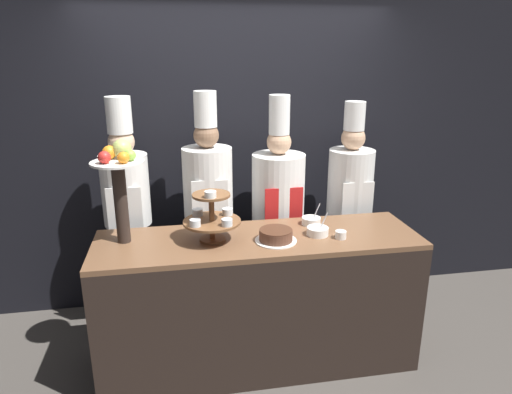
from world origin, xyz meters
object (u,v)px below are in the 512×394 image
object	(u,v)px
cup_white	(341,235)
serving_bowl_far	(311,221)
fruit_pedestal	(119,176)
tiered_stand	(212,216)
serving_bowl_near	(318,231)
chef_left	(127,208)
chef_right	(349,201)
chef_center_right	(278,207)
cake_round	(276,236)
chef_center_left	(208,204)

from	to	relation	value
cup_white	serving_bowl_far	distance (m)	0.31
fruit_pedestal	serving_bowl_far	world-z (taller)	fruit_pedestal
tiered_stand	serving_bowl_near	distance (m)	0.72
fruit_pedestal	serving_bowl_near	xyz separation A→B (m)	(1.27, -0.13, -0.41)
serving_bowl_near	tiered_stand	bearing A→B (deg)	177.50
serving_bowl_near	chef_left	size ratio (longest dim) A/B	0.09
cup_white	serving_bowl_near	bearing A→B (deg)	147.73
tiered_stand	fruit_pedestal	distance (m)	0.63
serving_bowl_far	chef_left	world-z (taller)	chef_left
tiered_stand	chef_right	world-z (taller)	chef_right
fruit_pedestal	serving_bowl_near	distance (m)	1.34
tiered_stand	serving_bowl_near	size ratio (longest dim) A/B	2.38
serving_bowl_near	chef_right	xyz separation A→B (m)	(0.47, 0.64, -0.02)
serving_bowl_far	chef_left	distance (m)	1.38
tiered_stand	serving_bowl_near	xyz separation A→B (m)	(0.70, -0.03, -0.14)
serving_bowl_near	cup_white	bearing A→B (deg)	-32.27
fruit_pedestal	chef_center_right	distance (m)	1.33
fruit_pedestal	chef_center_right	world-z (taller)	chef_center_right
serving_bowl_near	serving_bowl_far	size ratio (longest dim) A/B	1.02
chef_left	chef_right	world-z (taller)	chef_left
cake_round	serving_bowl_near	world-z (taller)	serving_bowl_near
fruit_pedestal	chef_center_left	xyz separation A→B (m)	(0.58, 0.51, -0.39)
chef_right	serving_bowl_near	bearing A→B (deg)	-126.43
tiered_stand	serving_bowl_far	xyz separation A→B (m)	(0.72, 0.17, -0.14)
serving_bowl_far	chef_center_left	distance (m)	0.83
fruit_pedestal	chef_right	world-z (taller)	chef_right
cup_white	chef_right	distance (m)	0.80
fruit_pedestal	chef_right	bearing A→B (deg)	16.35
serving_bowl_near	serving_bowl_far	distance (m)	0.20
chef_right	chef_center_left	bearing A→B (deg)	179.99
chef_left	chef_right	bearing A→B (deg)	-0.00
chef_center_right	chef_center_left	bearing A→B (deg)	179.99
chef_center_left	chef_right	xyz separation A→B (m)	(1.15, -0.00, -0.05)
tiered_stand	chef_right	size ratio (longest dim) A/B	0.21
cup_white	serving_bowl_far	xyz separation A→B (m)	(-0.12, 0.28, 0.00)
cup_white	chef_left	xyz separation A→B (m)	(-1.43, 0.72, 0.02)
cake_round	chef_right	size ratio (longest dim) A/B	0.15
chef_center_left	chef_right	size ratio (longest dim) A/B	1.05
chef_left	chef_center_left	size ratio (longest dim) A/B	0.98
serving_bowl_far	chef_center_left	xyz separation A→B (m)	(-0.70, 0.44, 0.02)
tiered_stand	serving_bowl_far	size ratio (longest dim) A/B	2.43
cake_round	cup_white	world-z (taller)	cake_round
serving_bowl_near	chef_center_right	distance (m)	0.65
fruit_pedestal	serving_bowl_far	size ratio (longest dim) A/B	4.26
tiered_stand	cake_round	xyz separation A→B (m)	(0.41, -0.08, -0.13)
cup_white	tiered_stand	bearing A→B (deg)	172.22
fruit_pedestal	cake_round	distance (m)	1.06
serving_bowl_far	fruit_pedestal	bearing A→B (deg)	-176.89
tiered_stand	cup_white	size ratio (longest dim) A/B	5.15
cup_white	serving_bowl_far	world-z (taller)	serving_bowl_far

